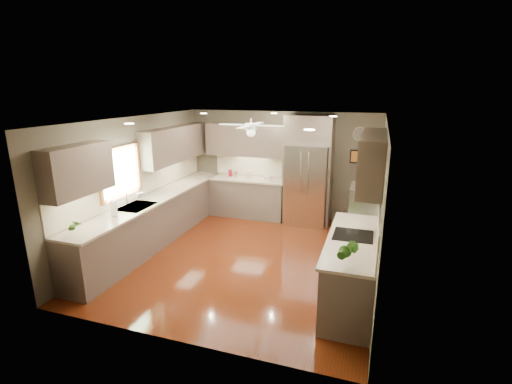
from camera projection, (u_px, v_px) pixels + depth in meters
The scene contains 27 objects.
floor at pixel (246, 257), 6.85m from camera, with size 5.00×5.00×0.00m, color #432009.
ceiling at pixel (245, 120), 6.17m from camera, with size 5.00×5.00×0.00m, color white.
wall_back at pixel (281, 165), 8.80m from camera, with size 4.50×4.50×0.00m, color brown.
wall_front at pixel (171, 247), 4.22m from camera, with size 4.50×4.50×0.00m, color brown.
wall_left at pixel (137, 182), 7.19m from camera, with size 5.00×5.00×0.00m, color brown.
wall_right at pixel (380, 204), 5.83m from camera, with size 5.00×5.00×0.00m, color brown.
canister_a at pixel (230, 173), 8.99m from camera, with size 0.10×0.10×0.16m, color maroon.
canister_b at pixel (236, 174), 8.92m from camera, with size 0.09×0.09×0.15m, color silver.
canister_c at pixel (249, 174), 8.81m from camera, with size 0.10×0.10×0.17m, color #C1B791.
soap_bottle at pixel (140, 195), 7.06m from camera, with size 0.09×0.10×0.21m, color white.
potted_plant_left at pixel (73, 226), 5.37m from camera, with size 0.15×0.10×0.28m, color #2B5F1B.
potted_plant_right at pixel (348, 251), 4.44m from camera, with size 0.20×0.16×0.36m, color #2B5F1B.
bowl at pixel (267, 179), 8.64m from camera, with size 0.20×0.20×0.05m, color #C1B791.
left_run at pixel (157, 218), 7.44m from camera, with size 0.65×4.70×1.45m.
back_run at pixel (249, 196), 8.95m from camera, with size 1.85×0.65×1.45m.
uppers at pixel (222, 149), 7.21m from camera, with size 4.50×4.70×0.95m.
window at pixel (120, 172), 6.64m from camera, with size 0.05×1.12×0.92m.
sink at pixel (137, 208), 6.73m from camera, with size 0.50×0.70×0.32m.
refrigerator at pixel (308, 172), 8.29m from camera, with size 1.06×0.75×2.45m.
right_run at pixel (352, 267), 5.40m from camera, with size 0.70×2.20×1.45m.
microwave at pixel (365, 198), 5.33m from camera, with size 0.43×0.55×0.34m.
ceiling_fan at pixel (251, 128), 6.49m from camera, with size 1.18×1.18×0.32m.
recessed_lights at pixel (251, 118), 6.55m from camera, with size 2.84×3.14×0.01m.
wall_clock at pixel (360, 134), 8.04m from camera, with size 0.30×0.03×0.30m.
framed_print at pixel (358, 157), 8.17m from camera, with size 0.36×0.03×0.30m.
stool at pixel (349, 224), 7.84m from camera, with size 0.38×0.38×0.46m.
paper_towel at pixel (113, 208), 6.16m from camera, with size 0.11×0.11×0.28m.
Camera 1 is at (2.14, -5.90, 2.99)m, focal length 26.00 mm.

